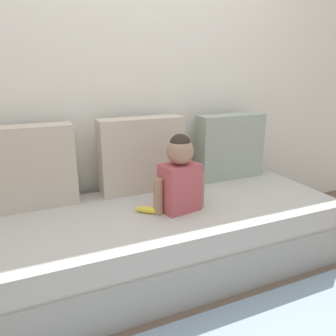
% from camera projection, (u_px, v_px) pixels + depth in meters
% --- Properties ---
extents(ground_plane, '(12.00, 12.00, 0.00)m').
position_uv_depth(ground_plane, '(162.00, 265.00, 2.15)').
color(ground_plane, brown).
extents(back_wall, '(5.49, 0.10, 2.23)m').
position_uv_depth(back_wall, '(129.00, 84.00, 2.33)').
color(back_wall, silver).
rests_on(back_wall, ground).
extents(couch, '(2.29, 0.88, 0.40)m').
position_uv_depth(couch, '(162.00, 238.00, 2.09)').
color(couch, '#9C978F').
rests_on(couch, ground).
extents(throw_pillow_left, '(0.53, 0.16, 0.50)m').
position_uv_depth(throw_pillow_left, '(30.00, 167.00, 1.99)').
color(throw_pillow_left, '#C1B29E').
rests_on(throw_pillow_left, couch).
extents(throw_pillow_center, '(0.58, 0.16, 0.51)m').
position_uv_depth(throw_pillow_center, '(142.00, 155.00, 2.26)').
color(throw_pillow_center, '#C1B29E').
rests_on(throw_pillow_center, couch).
extents(throw_pillow_right, '(0.52, 0.16, 0.49)m').
position_uv_depth(throw_pillow_right, '(230.00, 147.00, 2.54)').
color(throw_pillow_right, '#99A393').
rests_on(throw_pillow_right, couch).
extents(toddler, '(0.33, 0.19, 0.47)m').
position_uv_depth(toddler, '(180.00, 174.00, 1.94)').
color(toddler, '#B24C51').
rests_on(toddler, couch).
extents(banana, '(0.16, 0.14, 0.04)m').
position_uv_depth(banana, '(149.00, 210.00, 1.96)').
color(banana, yellow).
rests_on(banana, couch).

